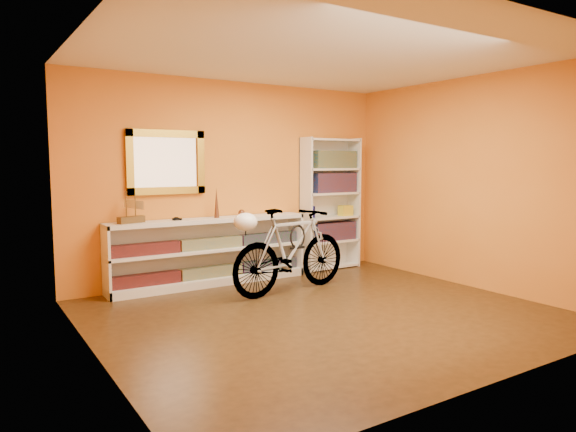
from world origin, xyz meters
TOP-DOWN VIEW (x-y plane):
  - floor at (0.00, 0.00)m, footprint 4.50×4.00m
  - ceiling at (0.00, 0.00)m, footprint 4.50×4.00m
  - back_wall at (0.00, 2.00)m, footprint 4.50×0.01m
  - left_wall at (-2.25, 0.00)m, footprint 0.01×4.00m
  - right_wall at (2.25, 0.00)m, footprint 0.01×4.00m
  - gilt_mirror at (-0.95, 1.97)m, footprint 0.98×0.06m
  - wall_socket at (0.90, 1.99)m, footprint 0.09×0.02m
  - console_unit at (-0.45, 1.81)m, footprint 2.60×0.35m
  - cd_row_lower at (-0.45, 1.79)m, footprint 2.50×0.13m
  - cd_row_upper at (-0.45, 1.79)m, footprint 2.50×0.13m
  - model_ship at (-1.44, 1.81)m, footprint 0.33×0.20m
  - toy_car at (-0.88, 1.81)m, footprint 0.00×0.00m
  - bronze_ornament at (-0.36, 1.81)m, footprint 0.07×0.07m
  - decorative_orb at (-0.01, 1.81)m, footprint 0.09×0.09m
  - bookcase at (1.46, 1.84)m, footprint 0.90×0.30m
  - book_row_a at (1.51, 1.84)m, footprint 0.70×0.22m
  - book_row_b at (1.51, 1.84)m, footprint 0.70×0.22m
  - book_row_c at (1.51, 1.84)m, footprint 0.70×0.22m
  - travel_mug at (1.13, 1.82)m, footprint 0.07×0.07m
  - red_tin at (1.26, 1.87)m, footprint 0.14×0.14m
  - yellow_bag at (1.71, 1.80)m, footprint 0.20×0.14m
  - bicycle at (0.20, 0.95)m, footprint 0.67×1.77m
  - helmet at (-0.45, 0.86)m, footprint 0.27×0.26m
  - u_lock at (0.30, 0.96)m, footprint 0.22×0.02m

SIDE VIEW (x-z plane):
  - floor at x=0.00m, z-range -0.01..0.00m
  - cd_row_lower at x=-0.45m, z-range 0.10..0.24m
  - wall_socket at x=0.90m, z-range 0.21..0.29m
  - console_unit at x=-0.45m, z-range 0.00..0.85m
  - bicycle at x=0.20m, z-range 0.00..1.02m
  - cd_row_upper at x=-0.45m, z-range 0.47..0.60m
  - book_row_a at x=1.51m, z-range 0.42..0.68m
  - u_lock at x=0.30m, z-range 0.55..0.77m
  - yellow_bag at x=1.71m, z-range 0.76..0.92m
  - travel_mug at x=1.13m, z-range 0.77..0.93m
  - toy_car at x=-0.88m, z-range 0.85..0.85m
  - decorative_orb at x=-0.01m, z-range 0.85..0.94m
  - helmet at x=-0.45m, z-range 0.79..1.00m
  - bookcase at x=1.46m, z-range 0.00..1.90m
  - model_ship at x=-1.44m, z-range 0.85..1.22m
  - bronze_ornament at x=-0.36m, z-range 0.85..1.24m
  - book_row_b at x=1.51m, z-range 1.11..1.40m
  - back_wall at x=0.00m, z-range 0.00..2.60m
  - left_wall at x=-2.25m, z-range 0.00..2.60m
  - right_wall at x=2.25m, z-range 0.00..2.60m
  - gilt_mirror at x=-0.95m, z-range 1.16..1.94m
  - red_tin at x=1.26m, z-range 1.46..1.65m
  - book_row_c at x=1.51m, z-range 1.46..1.71m
  - ceiling at x=0.00m, z-range 2.60..2.61m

